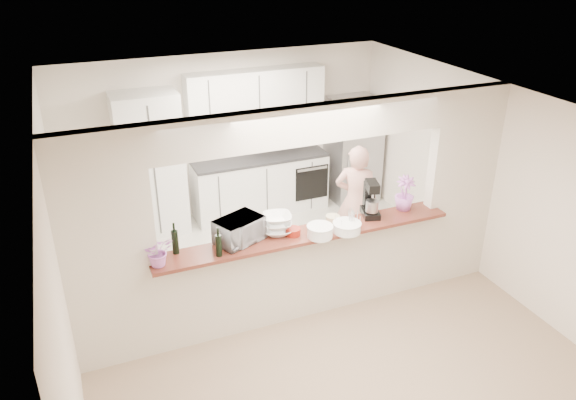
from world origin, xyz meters
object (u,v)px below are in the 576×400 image
refrigerator (353,149)px  person (356,202)px  stand_mixer (371,200)px  toaster_oven (239,230)px

refrigerator → person: bearing=-117.1°
refrigerator → stand_mixer: (-1.20, -2.59, 0.43)m
person → toaster_oven: bearing=64.1°
toaster_oven → stand_mixer: stand_mixer is taller
refrigerator → person: (-0.85, -1.66, -0.06)m
toaster_oven → person: 2.19m
refrigerator → toaster_oven: bearing=-136.9°
refrigerator → person: 1.86m
refrigerator → toaster_oven: size_ratio=3.49×
refrigerator → person: size_ratio=1.08×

